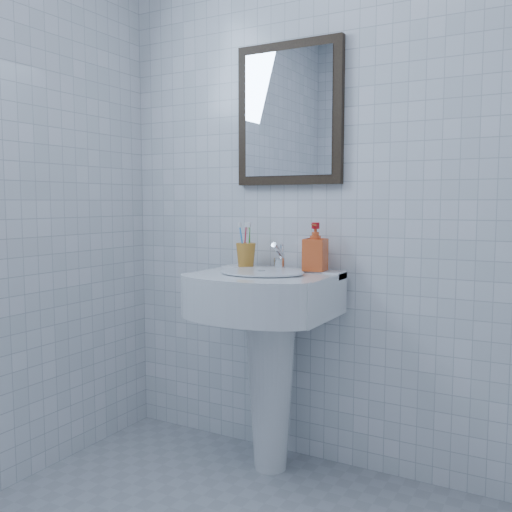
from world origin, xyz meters
The scene contains 6 objects.
wall_back centered at (0.00, 1.20, 1.25)m, with size 2.20×0.02×2.50m, color silver.
washbasin centered at (-0.24, 0.99, 0.59)m, with size 0.57×0.42×0.88m.
faucet centered at (-0.24, 1.09, 0.92)m, with size 0.05×0.11×0.12m.
toothbrush_cup centered at (-0.41, 1.09, 0.93)m, with size 0.09×0.09×0.11m, color #BE7A28, non-canonical shape.
soap_dispenser centered at (-0.08, 1.10, 0.97)m, with size 0.09×0.09×0.20m, color #B83311.
wall_mirror centered at (-0.24, 1.18, 1.55)m, with size 0.50×0.04×0.62m.
Camera 1 is at (0.87, -1.12, 1.16)m, focal length 40.00 mm.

